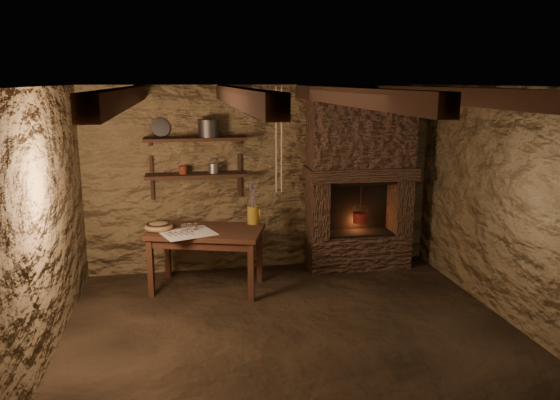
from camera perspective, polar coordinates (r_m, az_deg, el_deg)
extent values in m
plane|color=black|center=(5.60, 1.34, -13.60)|extent=(4.50, 4.50, 0.00)
cube|color=brown|center=(7.11, -1.87, 2.25)|extent=(4.50, 0.04, 2.40)
cube|color=brown|center=(3.34, 8.48, -9.77)|extent=(4.50, 0.04, 2.40)
cube|color=brown|center=(5.23, -23.56, -2.53)|extent=(0.04, 4.00, 2.40)
cube|color=brown|center=(6.05, 22.77, -0.54)|extent=(0.04, 4.00, 2.40)
cube|color=black|center=(5.03, 1.48, 11.79)|extent=(4.50, 4.00, 0.04)
cube|color=black|center=(4.95, -16.08, 10.27)|extent=(0.14, 3.95, 0.16)
cube|color=black|center=(4.95, -4.30, 10.71)|extent=(0.14, 3.95, 0.16)
cube|color=black|center=(5.16, 7.01, 10.72)|extent=(0.14, 3.95, 0.16)
cube|color=black|center=(5.54, 17.11, 10.38)|extent=(0.14, 3.95, 0.16)
cube|color=black|center=(6.86, -8.72, 2.59)|extent=(1.25, 0.30, 0.04)
cube|color=black|center=(6.80, -8.85, 6.33)|extent=(1.25, 0.30, 0.04)
cube|color=#3A271D|center=(7.41, 8.10, -5.22)|extent=(1.35, 0.45, 0.45)
cube|color=#3A271D|center=(7.09, 3.93, -0.89)|extent=(0.23, 0.45, 0.75)
cube|color=#3A271D|center=(7.45, 12.35, -0.51)|extent=(0.23, 0.45, 0.75)
cube|color=#3A271D|center=(7.13, 8.43, 2.81)|extent=(1.43, 0.51, 0.16)
cube|color=#3A271D|center=(7.09, 8.50, 7.24)|extent=(1.35, 0.45, 0.94)
cube|color=black|center=(7.43, 7.77, -0.36)|extent=(0.90, 0.06, 0.75)
cube|color=#361D13|center=(6.48, -7.73, -3.28)|extent=(1.46, 1.09, 0.06)
cube|color=#361D13|center=(6.50, -7.70, -3.99)|extent=(1.32, 0.95, 0.09)
cube|color=white|center=(6.32, -9.58, -3.44)|extent=(0.69, 0.62, 0.01)
cylinder|color=#AB8321|center=(6.65, -2.83, -1.56)|extent=(0.18, 0.18, 0.22)
torus|color=#AB8321|center=(6.65, -2.20, -1.35)|extent=(0.02, 0.12, 0.12)
ellipsoid|color=olive|center=(6.52, -12.56, -2.76)|extent=(0.37, 0.37, 0.12)
cylinder|color=#332F2D|center=(6.80, -7.45, 7.36)|extent=(0.33, 0.33, 0.20)
cylinder|color=gray|center=(6.89, -12.41, 7.40)|extent=(0.25, 0.16, 0.23)
cylinder|color=#561E11|center=(6.85, -10.11, 3.11)|extent=(0.11, 0.11, 0.10)
cylinder|color=maroon|center=(7.25, 8.38, -1.85)|extent=(0.23, 0.23, 0.13)
torus|color=#332F2D|center=(7.23, 8.40, -1.24)|extent=(0.21, 0.01, 0.21)
cylinder|color=#332F2D|center=(7.19, 8.44, 0.12)|extent=(0.01, 0.01, 0.44)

